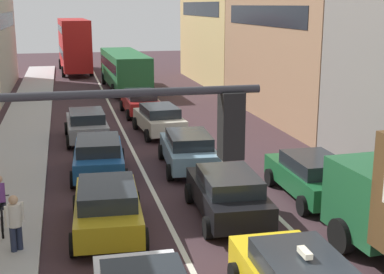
{
  "coord_description": "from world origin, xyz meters",
  "views": [
    {
      "loc": [
        -4.54,
        -7.27,
        6.41
      ],
      "look_at": [
        0.0,
        12.0,
        1.6
      ],
      "focal_mm": 51.09,
      "sensor_mm": 36.0,
      "label": 1
    }
  ],
  "objects_px": {
    "sedan_centre_lane_second": "(228,193)",
    "traffic_light_pole": "(80,224)",
    "sedan_left_lane_third": "(99,155)",
    "sedan_centre_lane_fifth": "(140,102)",
    "bus_mid_queue_primary": "(125,68)",
    "pedestrian_far_sidewalk": "(15,221)",
    "sedan_left_lane_fourth": "(87,125)",
    "wagon_left_lane_second": "(107,206)",
    "coupe_centre_lane_fourth": "(159,119)",
    "hatchback_centre_lane_third": "(188,149)",
    "cyclist_on_sidewalk": "(1,205)",
    "sedan_right_lane_behind_truck": "(312,176)",
    "bus_far_queue_secondary": "(74,43)"
  },
  "relations": [
    {
      "from": "sedan_left_lane_fourth",
      "to": "sedan_left_lane_third",
      "type": "bearing_deg",
      "value": -179.08
    },
    {
      "from": "coupe_centre_lane_fourth",
      "to": "sedan_centre_lane_fifth",
      "type": "xyz_separation_m",
      "value": [
        -0.21,
        5.29,
        0.0
      ]
    },
    {
      "from": "bus_mid_queue_primary",
      "to": "pedestrian_far_sidewalk",
      "type": "distance_m",
      "value": 28.3
    },
    {
      "from": "coupe_centre_lane_fourth",
      "to": "cyclist_on_sidewalk",
      "type": "height_order",
      "value": "cyclist_on_sidewalk"
    },
    {
      "from": "wagon_left_lane_second",
      "to": "sedan_right_lane_behind_truck",
      "type": "height_order",
      "value": "same"
    },
    {
      "from": "bus_mid_queue_primary",
      "to": "cyclist_on_sidewalk",
      "type": "height_order",
      "value": "bus_mid_queue_primary"
    },
    {
      "from": "sedan_centre_lane_second",
      "to": "bus_mid_queue_primary",
      "type": "relative_size",
      "value": 0.41
    },
    {
      "from": "sedan_left_lane_third",
      "to": "sedan_centre_lane_fifth",
      "type": "bearing_deg",
      "value": -12.14
    },
    {
      "from": "sedan_right_lane_behind_truck",
      "to": "coupe_centre_lane_fourth",
      "type": "bearing_deg",
      "value": 18.9
    },
    {
      "from": "coupe_centre_lane_fourth",
      "to": "sedan_centre_lane_fifth",
      "type": "height_order",
      "value": "same"
    },
    {
      "from": "hatchback_centre_lane_third",
      "to": "sedan_centre_lane_fifth",
      "type": "xyz_separation_m",
      "value": [
        -0.31,
        11.43,
        0.0
      ]
    },
    {
      "from": "coupe_centre_lane_fourth",
      "to": "bus_mid_queue_primary",
      "type": "bearing_deg",
      "value": -3.82
    },
    {
      "from": "sedan_centre_lane_second",
      "to": "coupe_centre_lane_fourth",
      "type": "height_order",
      "value": "same"
    },
    {
      "from": "sedan_centre_lane_fifth",
      "to": "cyclist_on_sidewalk",
      "type": "relative_size",
      "value": 2.51
    },
    {
      "from": "sedan_centre_lane_second",
      "to": "hatchback_centre_lane_third",
      "type": "height_order",
      "value": "same"
    },
    {
      "from": "coupe_centre_lane_fourth",
      "to": "cyclist_on_sidewalk",
      "type": "xyz_separation_m",
      "value": [
        -6.52,
        -11.12,
        0.05
      ]
    },
    {
      "from": "sedan_centre_lane_fifth",
      "to": "pedestrian_far_sidewalk",
      "type": "bearing_deg",
      "value": 161.01
    },
    {
      "from": "sedan_centre_lane_second",
      "to": "cyclist_on_sidewalk",
      "type": "bearing_deg",
      "value": 89.63
    },
    {
      "from": "sedan_centre_lane_second",
      "to": "sedan_left_lane_third",
      "type": "xyz_separation_m",
      "value": [
        -3.56,
        5.27,
        0.0
      ]
    },
    {
      "from": "bus_far_queue_secondary",
      "to": "cyclist_on_sidewalk",
      "type": "relative_size",
      "value": 6.13
    },
    {
      "from": "sedan_centre_lane_second",
      "to": "traffic_light_pole",
      "type": "bearing_deg",
      "value": 155.12
    },
    {
      "from": "traffic_light_pole",
      "to": "cyclist_on_sidewalk",
      "type": "distance_m",
      "value": 9.85
    },
    {
      "from": "wagon_left_lane_second",
      "to": "coupe_centre_lane_fourth",
      "type": "relative_size",
      "value": 1.0
    },
    {
      "from": "hatchback_centre_lane_third",
      "to": "sedan_left_lane_third",
      "type": "relative_size",
      "value": 1.0
    },
    {
      "from": "sedan_left_lane_third",
      "to": "cyclist_on_sidewalk",
      "type": "bearing_deg",
      "value": 151.41
    },
    {
      "from": "sedan_left_lane_fourth",
      "to": "bus_mid_queue_primary",
      "type": "height_order",
      "value": "bus_mid_queue_primary"
    },
    {
      "from": "sedan_centre_lane_second",
      "to": "bus_far_queue_secondary",
      "type": "relative_size",
      "value": 0.41
    },
    {
      "from": "sedan_left_lane_third",
      "to": "cyclist_on_sidewalk",
      "type": "height_order",
      "value": "cyclist_on_sidewalk"
    },
    {
      "from": "sedan_centre_lane_fifth",
      "to": "bus_mid_queue_primary",
      "type": "bearing_deg",
      "value": -2.13
    },
    {
      "from": "sedan_left_lane_third",
      "to": "sedan_centre_lane_second",
      "type": "bearing_deg",
      "value": -142.47
    },
    {
      "from": "sedan_left_lane_third",
      "to": "traffic_light_pole",
      "type": "bearing_deg",
      "value": 179.27
    },
    {
      "from": "coupe_centre_lane_fourth",
      "to": "cyclist_on_sidewalk",
      "type": "bearing_deg",
      "value": 145.63
    },
    {
      "from": "coupe_centre_lane_fourth",
      "to": "pedestrian_far_sidewalk",
      "type": "xyz_separation_m",
      "value": [
        -6.0,
        -12.71,
        0.15
      ]
    },
    {
      "from": "cyclist_on_sidewalk",
      "to": "sedan_centre_lane_fifth",
      "type": "bearing_deg",
      "value": -27.43
    },
    {
      "from": "coupe_centre_lane_fourth",
      "to": "sedan_left_lane_third",
      "type": "bearing_deg",
      "value": 147.06
    },
    {
      "from": "coupe_centre_lane_fourth",
      "to": "sedan_centre_lane_fifth",
      "type": "distance_m",
      "value": 5.3
    },
    {
      "from": "traffic_light_pole",
      "to": "sedan_centre_lane_second",
      "type": "height_order",
      "value": "traffic_light_pole"
    },
    {
      "from": "sedan_centre_lane_second",
      "to": "pedestrian_far_sidewalk",
      "type": "bearing_deg",
      "value": 104.06
    },
    {
      "from": "wagon_left_lane_second",
      "to": "bus_far_queue_secondary",
      "type": "bearing_deg",
      "value": 3.1
    },
    {
      "from": "wagon_left_lane_second",
      "to": "cyclist_on_sidewalk",
      "type": "bearing_deg",
      "value": 81.25
    },
    {
      "from": "traffic_light_pole",
      "to": "sedan_left_lane_fourth",
      "type": "bearing_deg",
      "value": 87.51
    },
    {
      "from": "wagon_left_lane_second",
      "to": "sedan_centre_lane_fifth",
      "type": "distance_m",
      "value": 17.37
    },
    {
      "from": "coupe_centre_lane_fourth",
      "to": "sedan_right_lane_behind_truck",
      "type": "relative_size",
      "value": 1.02
    },
    {
      "from": "cyclist_on_sidewalk",
      "to": "pedestrian_far_sidewalk",
      "type": "height_order",
      "value": "cyclist_on_sidewalk"
    },
    {
      "from": "wagon_left_lane_second",
      "to": "sedan_centre_lane_fifth",
      "type": "bearing_deg",
      "value": -7.86
    },
    {
      "from": "sedan_right_lane_behind_truck",
      "to": "bus_mid_queue_primary",
      "type": "distance_m",
      "value": 25.64
    },
    {
      "from": "sedan_centre_lane_fifth",
      "to": "pedestrian_far_sidewalk",
      "type": "relative_size",
      "value": 2.61
    },
    {
      "from": "sedan_centre_lane_second",
      "to": "wagon_left_lane_second",
      "type": "distance_m",
      "value": 3.69
    },
    {
      "from": "traffic_light_pole",
      "to": "sedan_left_lane_fourth",
      "type": "height_order",
      "value": "traffic_light_pole"
    },
    {
      "from": "wagon_left_lane_second",
      "to": "sedan_left_lane_fourth",
      "type": "bearing_deg",
      "value": 3.57
    }
  ]
}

